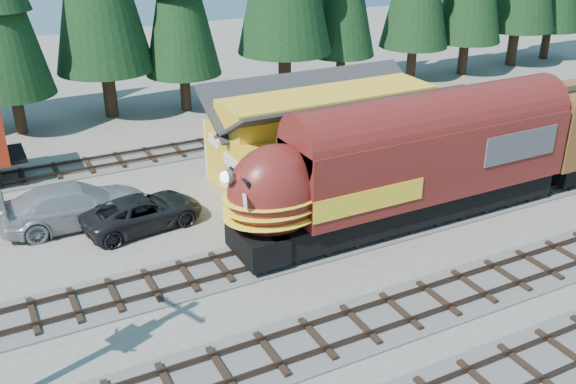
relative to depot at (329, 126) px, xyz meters
name	(u,v)px	position (x,y,z in m)	size (l,w,h in m)	color
ground	(452,263)	(0.00, -10.50, -2.96)	(120.00, 120.00, 0.00)	#6B665B
track_siding	(546,184)	(10.00, -6.50, -2.90)	(68.00, 3.20, 0.33)	#4C4947
track_spur	(116,162)	(-10.00, 7.50, -2.90)	(32.00, 3.20, 0.33)	#4C4947
depot	(329,126)	(0.00, 0.00, 0.00)	(12.80, 7.00, 5.30)	gold
locomotive	(396,172)	(-0.23, -6.50, -0.19)	(17.66, 3.51, 4.80)	black
pickup_truck_a	(143,212)	(-10.79, -1.20, -2.17)	(2.62, 5.67, 1.58)	black
pickup_truck_b	(75,205)	(-13.54, 0.58, -1.96)	(2.80, 6.89, 2.00)	#95989C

